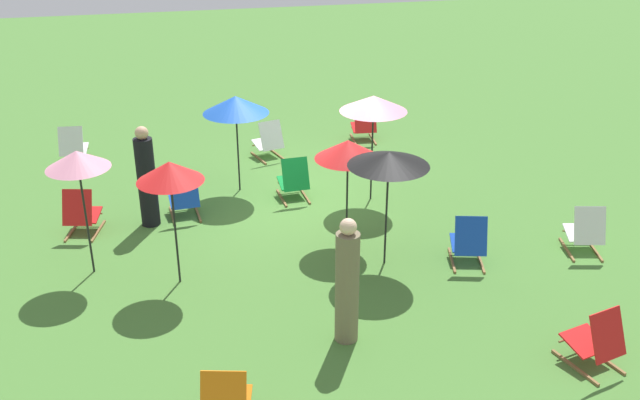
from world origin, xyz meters
name	(u,v)px	position (x,y,z in m)	size (l,w,h in m)	color
ground_plane	(305,198)	(0.00, 0.00, 0.00)	(40.00, 40.00, 0.00)	#477A33
deckchair_0	(269,141)	(0.32, -2.16, 0.37)	(0.66, 0.86, 0.83)	olive
deckchair_1	(184,197)	(2.21, 0.29, 0.37)	(0.53, 0.79, 0.83)	olive
deckchair_2	(469,242)	(-1.93, 2.93, 0.37)	(0.66, 0.86, 0.83)	olive
deckchair_3	(585,232)	(-3.85, 3.02, 0.37)	(0.64, 0.85, 0.83)	olive
deckchair_4	(294,180)	(0.21, -0.01, 0.37)	(0.51, 0.78, 0.83)	olive
deckchair_5	(596,341)	(-2.39, 5.63, 0.37)	(0.65, 0.85, 0.83)	olive
deckchair_9	(81,214)	(3.90, 0.56, 0.37)	(0.65, 0.85, 0.83)	olive
deckchair_10	(73,147)	(4.27, -2.73, 0.37)	(0.56, 0.81, 0.83)	olive
deckchair_11	(364,125)	(-1.91, -2.71, 0.37)	(0.55, 0.80, 0.83)	olive
umbrella_0	(374,104)	(-1.17, 0.30, 1.83)	(1.19, 1.19, 1.97)	black
umbrella_1	(77,160)	(3.67, 1.89, 1.82)	(0.91, 0.91, 1.95)	black
umbrella_2	(170,172)	(2.42, 2.48, 1.76)	(0.94, 0.94, 1.91)	black
umbrella_3	(236,105)	(1.13, -0.65, 1.68)	(1.20, 1.20, 1.84)	black
umbrella_4	(389,159)	(-0.69, 2.63, 1.72)	(1.21, 1.21, 1.84)	black
umbrella_5	(348,150)	(-0.32, 1.74, 1.57)	(1.05, 1.05, 1.73)	black
person_0	(147,179)	(2.80, 0.44, 0.83)	(0.44, 0.44, 1.76)	black
person_1	(347,284)	(0.39, 4.39, 0.82)	(0.41, 0.41, 1.73)	#72664C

